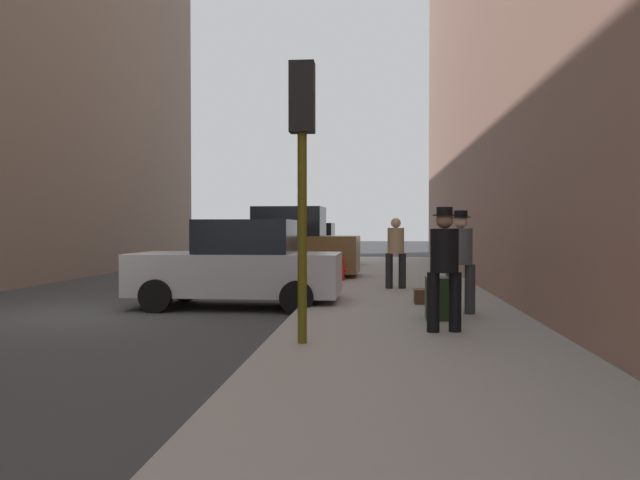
{
  "coord_description": "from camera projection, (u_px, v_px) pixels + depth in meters",
  "views": [
    {
      "loc": [
        5.46,
        -11.12,
        1.65
      ],
      "look_at": [
        3.8,
        7.01,
        1.26
      ],
      "focal_mm": 35.0,
      "sensor_mm": 36.0,
      "label": 1
    }
  ],
  "objects": [
    {
      "name": "ground_plane",
      "position": [
        83.0,
        315.0,
        11.6
      ],
      "size": [
        120.0,
        120.0,
        0.0
      ],
      "primitive_type": "plane",
      "color": "#38383A"
    },
    {
      "name": "duffel_bag",
      "position": [
        423.0,
        296.0,
        12.16
      ],
      "size": [
        0.32,
        0.44,
        0.28
      ],
      "color": "#472D19",
      "rests_on": "sidewalk"
    },
    {
      "name": "traffic_light",
      "position": [
        302.0,
        140.0,
        7.97
      ],
      "size": [
        0.32,
        0.32,
        3.6
      ],
      "color": "#514C0F",
      "rests_on": "sidewalk"
    },
    {
      "name": "parked_silver_sedan",
      "position": [
        239.0,
        266.0,
        12.71
      ],
      "size": [
        4.21,
        2.08,
        1.79
      ],
      "color": "#B7BABF",
      "rests_on": "ground_plane"
    },
    {
      "name": "rolling_suitcase",
      "position": [
        437.0,
        298.0,
        10.11
      ],
      "size": [
        0.38,
        0.57,
        1.04
      ],
      "color": "black",
      "rests_on": "sidewalk"
    },
    {
      "name": "pedestrian_in_tan_coat",
      "position": [
        396.0,
        249.0,
        15.1
      ],
      "size": [
        0.52,
        0.44,
        1.71
      ],
      "color": "black",
      "rests_on": "sidewalk"
    },
    {
      "name": "sidewalk",
      "position": [
        408.0,
        315.0,
        11.06
      ],
      "size": [
        4.0,
        40.0,
        0.15
      ],
      "primitive_type": "cube",
      "color": "gray",
      "rests_on": "ground_plane"
    },
    {
      "name": "fire_hydrant",
      "position": [
        341.0,
        268.0,
        17.34
      ],
      "size": [
        0.42,
        0.22,
        0.7
      ],
      "color": "red",
      "rests_on": "sidewalk"
    },
    {
      "name": "pedestrian_with_beanie",
      "position": [
        461.0,
        256.0,
        10.72
      ],
      "size": [
        0.52,
        0.47,
        1.78
      ],
      "color": "#333338",
      "rests_on": "sidewalk"
    },
    {
      "name": "parked_gray_coupe",
      "position": [
        305.0,
        247.0,
        24.57
      ],
      "size": [
        4.25,
        2.15,
        1.79
      ],
      "color": "slate",
      "rests_on": "ground_plane"
    },
    {
      "name": "pedestrian_with_fedora",
      "position": [
        444.0,
        263.0,
        8.85
      ],
      "size": [
        0.53,
        0.47,
        1.78
      ],
      "color": "black",
      "rests_on": "sidewalk"
    },
    {
      "name": "parked_bronze_suv",
      "position": [
        284.0,
        247.0,
        18.98
      ],
      "size": [
        4.67,
        2.2,
        2.25
      ],
      "color": "brown",
      "rests_on": "ground_plane"
    }
  ]
}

